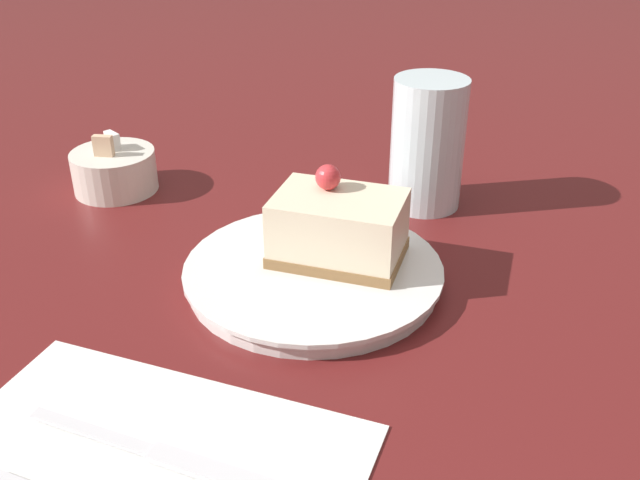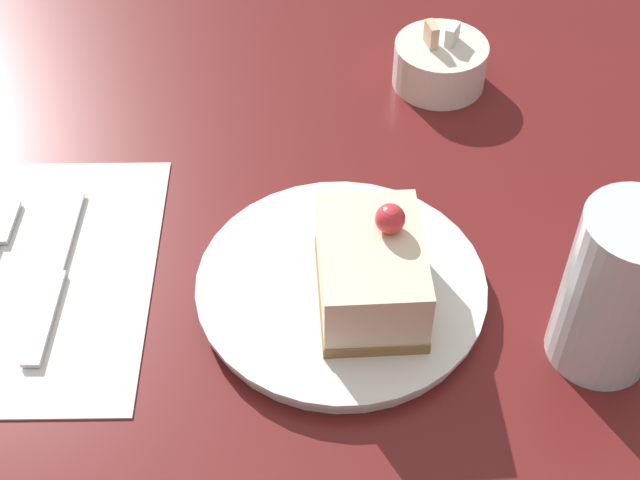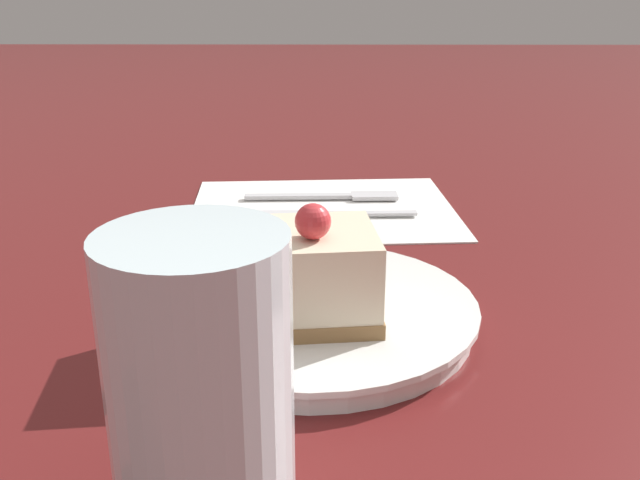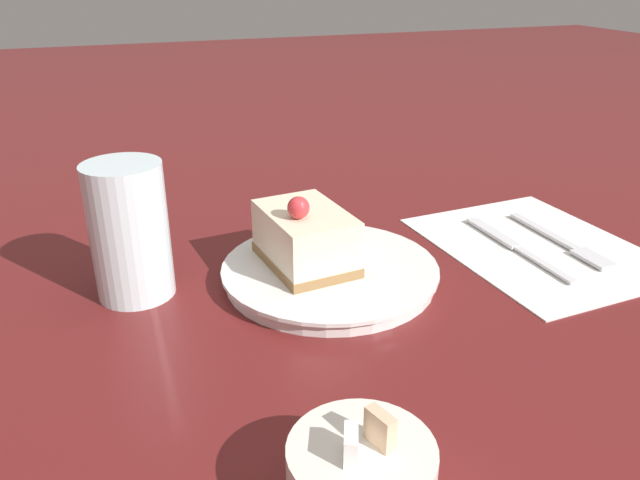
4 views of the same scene
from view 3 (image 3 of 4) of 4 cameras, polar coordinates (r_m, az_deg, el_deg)
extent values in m
plane|color=#5B1919|center=(0.51, -1.45, -5.14)|extent=(4.00, 4.00, 0.00)
cylinder|color=silver|center=(0.48, -0.60, -5.89)|extent=(0.21, 0.21, 0.02)
cylinder|color=silver|center=(0.47, -0.61, -5.21)|extent=(0.22, 0.22, 0.00)
cube|color=olive|center=(0.45, -2.41, -5.58)|extent=(0.09, 0.12, 0.01)
cube|color=beige|center=(0.44, -2.47, -2.25)|extent=(0.08, 0.11, 0.05)
sphere|color=red|center=(0.42, -0.57, 1.49)|extent=(0.02, 0.02, 0.02)
cube|color=white|center=(0.71, 0.23, 2.57)|extent=(0.22, 0.27, 0.00)
cube|color=silver|center=(0.74, -1.75, 3.51)|extent=(0.01, 0.11, 0.00)
cube|color=silver|center=(0.74, 4.38, 3.55)|extent=(0.02, 0.05, 0.00)
cube|color=silver|center=(0.68, -3.34, 2.07)|extent=(0.02, 0.09, 0.00)
cube|color=silver|center=(0.68, 4.09, 2.13)|extent=(0.01, 0.09, 0.00)
cylinder|color=silver|center=(0.29, -9.52, -11.96)|extent=(0.07, 0.07, 0.13)
camera|label=1|loc=(0.93, -15.09, 26.44)|focal=40.00mm
camera|label=2|loc=(0.68, -56.57, 39.55)|focal=50.00mm
camera|label=4|loc=(0.57, 70.81, 15.70)|focal=35.00mm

